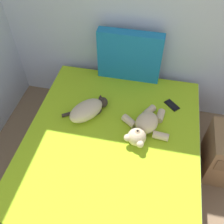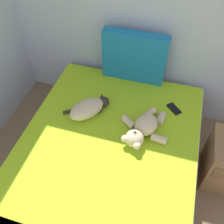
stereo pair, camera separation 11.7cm
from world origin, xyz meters
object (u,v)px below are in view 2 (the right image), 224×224
object	(u,v)px
teddy_bear	(143,129)
bed	(105,167)
patterned_cushion	(134,57)
cell_phone	(174,109)
cat	(89,108)

from	to	relation	value
teddy_bear	bed	bearing A→B (deg)	-134.75
patterned_cushion	cell_phone	distance (m)	0.63
patterned_cushion	cell_phone	world-z (taller)	patterned_cushion
bed	patterned_cushion	world-z (taller)	patterned_cushion
teddy_bear	cell_phone	size ratio (longest dim) A/B	3.31
bed	patterned_cushion	size ratio (longest dim) A/B	3.28
cat	teddy_bear	bearing A→B (deg)	-10.07
cell_phone	cat	bearing A→B (deg)	-159.70
patterned_cushion	cat	size ratio (longest dim) A/B	1.56
bed	cat	world-z (taller)	cat
patterned_cushion	teddy_bear	bearing A→B (deg)	-70.42
bed	teddy_bear	xyz separation A→B (m)	(0.26, 0.26, 0.33)
cell_phone	bed	bearing A→B (deg)	-127.69
patterned_cushion	teddy_bear	world-z (taller)	patterned_cushion
patterned_cushion	cat	xyz separation A→B (m)	(-0.27, -0.61, -0.19)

